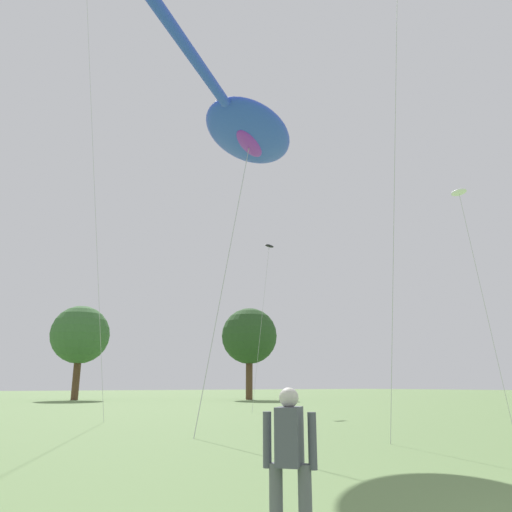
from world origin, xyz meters
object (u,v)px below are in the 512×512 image
small_kite_bird_shape (460,198)px  tree_pine_center (80,335)px  small_kite_streamer_purple (269,249)px  big_show_kite (247,131)px  person_photographer (290,454)px  tree_broad_distant (249,336)px

small_kite_bird_shape → tree_pine_center: tree_pine_center is taller
small_kite_streamer_purple → big_show_kite: bearing=-143.5°
person_photographer → tree_pine_center: size_ratio=0.15×
big_show_kite → small_kite_streamer_purple: bearing=13.9°
tree_broad_distant → small_kite_streamer_purple: bearing=-119.5°
small_kite_bird_shape → tree_broad_distant: size_ratio=0.84×
small_kite_streamer_purple → tree_broad_distant: size_ratio=1.11×
person_photographer → small_kite_bird_shape: small_kite_bird_shape is taller
big_show_kite → tree_broad_distant: big_show_kite is taller
small_kite_bird_shape → tree_broad_distant: bearing=166.4°
big_show_kite → tree_broad_distant: size_ratio=1.15×
big_show_kite → small_kite_bird_shape: 8.35m
small_kite_bird_shape → tree_pine_center: size_ratio=0.84×
tree_broad_distant → tree_pine_center: size_ratio=0.99×
person_photographer → tree_pine_center: 53.53m
tree_pine_center → small_kite_streamer_purple: bearing=-80.2°
person_photographer → small_kite_bird_shape: (12.27, 5.51, 7.30)m
person_photographer → small_kite_streamer_purple: small_kite_streamer_purple is taller
person_photographer → tree_pine_center: (10.75, 52.09, 6.07)m
small_kite_streamer_purple → tree_pine_center: bearing=84.5°
person_photographer → tree_broad_distant: tree_broad_distant is taller
tree_pine_center → small_kite_bird_shape: bearing=-88.1°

